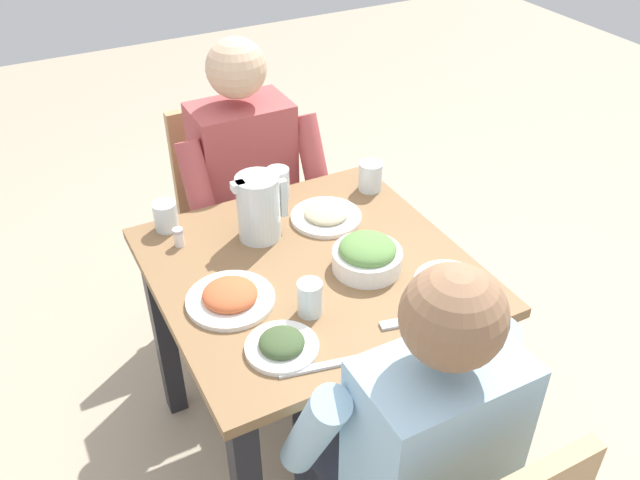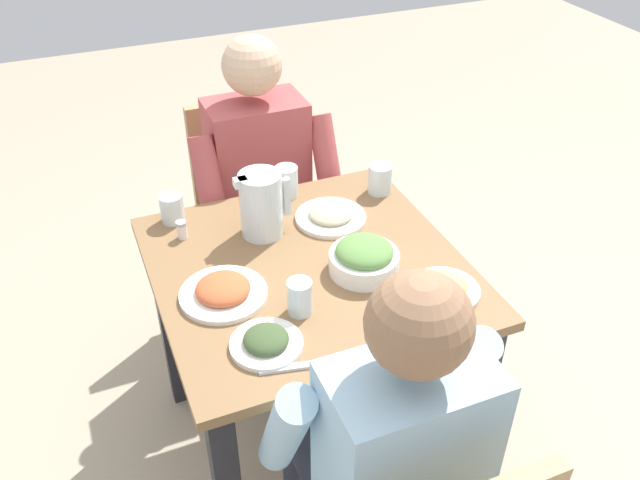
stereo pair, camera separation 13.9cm
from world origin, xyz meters
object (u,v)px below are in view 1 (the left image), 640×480
plate_fries (449,280)px  salt_shaker (179,237)px  water_glass_near_left (310,298)px  water_pitcher (259,207)px  plate_rice_curry (230,297)px  plate_dolmas (282,345)px  water_glass_by_pitcher (278,183)px  diner_near (405,440)px  chair_far (236,208)px  plate_beans (326,215)px  diner_far (256,200)px  salad_bowl (367,255)px  water_glass_far_left (166,216)px  dining_table (311,305)px  water_glass_far_right (370,176)px

plate_fries → salt_shaker: (-0.56, 0.49, 0.01)m
water_glass_near_left → water_pitcher: bearing=86.4°
water_pitcher → plate_rice_curry: size_ratio=0.86×
plate_dolmas → water_glass_by_pitcher: 0.66m
salt_shaker → diner_near: bearing=-72.6°
water_pitcher → water_glass_by_pitcher: size_ratio=1.93×
plate_fries → water_glass_near_left: bearing=168.8°
salt_shaker → chair_far: bearing=54.6°
plate_beans → plate_rice_curry: bearing=-150.6°
chair_far → diner_far: diner_far is taller
plate_beans → water_glass_by_pitcher: water_glass_by_pitcher is taller
salad_bowl → water_glass_far_left: bearing=134.3°
plate_dolmas → plate_fries: bearing=1.4°
diner_near → water_glass_by_pitcher: bearing=83.1°
diner_near → plate_fries: diner_near is taller
plate_fries → dining_table: bearing=139.6°
water_glass_near_left → water_glass_by_pitcher: bearing=73.4°
diner_near → water_glass_far_right: diner_near is taller
plate_fries → water_glass_by_pitcher: bearing=109.5°
water_glass_far_left → diner_near: bearing=-74.1°
plate_beans → water_glass_near_left: bearing=-123.6°
plate_dolmas → salt_shaker: bearing=99.1°
salad_bowl → water_glass_far_right: size_ratio=2.02×
dining_table → diner_far: 0.53m
plate_fries → salad_bowl: bearing=133.3°
salad_bowl → water_glass_far_left: salad_bowl is taller
salad_bowl → diner_near: bearing=-110.2°
water_pitcher → salt_shaker: 0.24m
plate_dolmas → water_glass_near_left: 0.15m
water_glass_far_left → salad_bowl: bearing=-45.7°
salt_shaker → water_glass_by_pitcher: bearing=16.1°
water_glass_far_left → water_glass_by_pitcher: water_glass_by_pitcher is taller
water_glass_near_left → salt_shaker: size_ratio=1.69×
plate_fries → water_glass_far_left: (-0.56, 0.58, 0.02)m
salad_bowl → water_glass_by_pitcher: 0.43m
salad_bowl → plate_dolmas: salad_bowl is taller
chair_far → water_pitcher: water_pitcher is taller
chair_far → water_glass_far_left: 0.59m
plate_fries → water_glass_near_left: water_glass_near_left is taller
water_pitcher → salt_shaker: (-0.22, 0.06, -0.07)m
diner_near → water_glass_near_left: (-0.05, 0.36, 0.15)m
water_glass_far_right → water_glass_by_pitcher: bearing=162.2°
plate_beans → water_glass_far_right: (0.20, 0.09, 0.03)m
water_pitcher → plate_dolmas: bearing=-107.4°
water_pitcher → plate_dolmas: size_ratio=1.12×
chair_far → dining_table: bearing=-94.5°
diner_far → water_glass_far_right: bearing=-42.2°
dining_table → water_glass_far_right: water_glass_far_right is taller
plate_fries → plate_rice_curry: size_ratio=0.81×
diner_far → plate_beans: bearing=-76.4°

